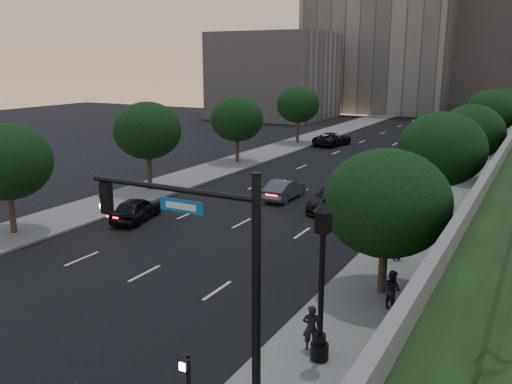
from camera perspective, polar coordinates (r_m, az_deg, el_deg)
The scene contains 27 objects.
ground at distance 22.73m, azimuth -19.93°, elevation -12.34°, with size 160.00×160.00×0.00m, color black.
road_surface at distance 46.97m, azimuth 8.29°, elevation 1.75°, with size 16.00×140.00×0.02m, color black.
sidewalk_right at distance 44.57m, azimuth 20.72°, elevation 0.42°, with size 4.50×140.00×0.15m, color slate.
sidewalk_left at distance 51.32m, azimuth -2.50°, elevation 2.98°, with size 4.50×140.00×0.15m, color slate.
parapet_wall at distance 41.58m, azimuth 25.26°, elevation 5.10°, with size 0.35×90.00×0.70m, color slate.
office_block_left at distance 109.49m, azimuth 13.29°, elevation 16.74°, with size 26.00×20.00×32.00m, color gray.
office_block_mid at distance 115.63m, azimuth 24.48°, elevation 14.24°, with size 22.00×18.00×26.00m, color #A39B95.
office_block_filler at distance 93.12m, azimuth 1.92°, elevation 12.13°, with size 18.00×16.00×14.00m, color #A39B95.
tree_right_a at distance 22.59m, azimuth 13.58°, elevation -1.14°, with size 5.20×5.20×6.24m.
tree_right_b at distance 34.02m, azimuth 18.99°, elevation 4.29°, with size 5.20×5.20×6.74m.
tree_right_c at distance 46.84m, azimuth 21.73°, elevation 5.86°, with size 5.20×5.20×6.24m.
tree_right_d at distance 60.64m, azimuth 23.48°, elevation 7.77°, with size 5.20×5.20×6.74m.
tree_right_e at distance 75.58m, azimuth 24.58°, elevation 8.26°, with size 5.20×5.20×6.24m.
tree_left_a at distance 32.83m, azimuth -24.79°, elevation 2.90°, with size 5.00×5.00×6.34m.
tree_left_b at distance 40.96m, azimuth -11.35°, elevation 6.35°, with size 5.00×5.00×6.71m.
tree_left_c at distance 51.59m, azimuth -2.02°, elevation 7.68°, with size 5.00×5.00×6.34m.
tree_left_d at distance 63.96m, azimuth 4.44°, elevation 9.16°, with size 5.00×5.00×6.71m.
traffic_signal_mast at distance 14.80m, azimuth -3.74°, elevation -10.24°, with size 5.68×0.56×7.00m.
street_lamp at distance 17.53m, azimuth 6.89°, elevation -10.06°, with size 0.64×0.64×5.62m.
sedan_near_left at distance 34.14m, azimuth -12.50°, elevation -1.75°, with size 1.74×4.32×1.47m, color black.
sedan_mid_left at distance 38.50m, azimuth 3.04°, elevation 0.30°, with size 1.54×4.40×1.45m, color #4C4F54.
sedan_far_left at distance 63.23m, azimuth 8.07°, elevation 5.54°, with size 2.54×5.51×1.53m, color black.
sedan_near_right at distance 36.12m, azimuth 8.14°, elevation -0.63°, with size 2.19×5.40×1.57m, color black.
sedan_far_right at distance 47.32m, azimuth 15.89°, elevation 2.37°, with size 1.77×4.41×1.50m, color #4D5053.
pedestrian_a at distance 18.78m, azimuth 5.83°, elevation -14.01°, with size 0.59×0.38×1.61m, color black.
pedestrian_b at distance 22.13m, azimuth 14.09°, elevation -9.94°, with size 0.77×0.60×1.59m, color black.
pedestrian_c at distance 27.32m, azimuth 14.70°, elevation -5.40°, with size 0.90×0.38×1.54m, color black.
Camera 1 is at (15.78, -13.17, 9.69)m, focal length 38.00 mm.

